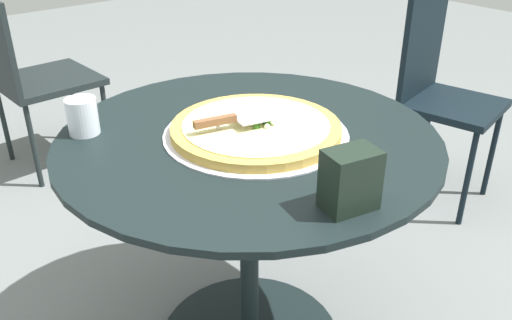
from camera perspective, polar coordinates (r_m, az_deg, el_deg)
The scene contains 7 objects.
patio_table at distance 1.49m, azimuth -0.74°, elevation -4.14°, with size 0.98×0.98×0.72m.
pizza_on_tray at distance 1.39m, azimuth 0.00°, elevation 3.23°, with size 0.47×0.47×0.05m.
pizza_server at distance 1.36m, azimuth -2.32°, elevation 4.29°, with size 0.10×0.22×0.02m.
drinking_cup at distance 1.46m, azimuth -17.61°, elevation 4.36°, with size 0.08×0.08×0.09m, color white.
napkin_dispenser at distance 1.08m, azimuth 9.79°, elevation -2.05°, with size 0.11×0.07×0.13m, color black.
patio_chair_near at distance 2.77m, azimuth -22.64°, elevation 8.58°, with size 0.45×0.45×0.85m.
patio_chair_corner at distance 2.44m, azimuth 18.55°, elevation 7.82°, with size 0.43×0.43×0.94m.
Camera 1 is at (0.98, -0.80, 1.31)m, focal length 38.43 mm.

